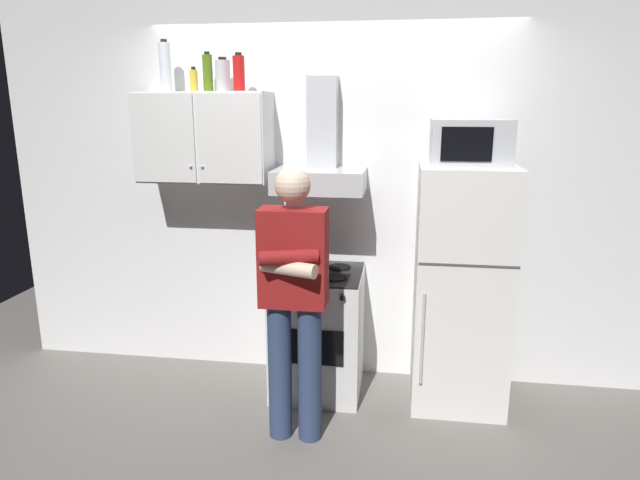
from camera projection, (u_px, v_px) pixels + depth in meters
name	position (u px, v px, depth m)	size (l,w,h in m)	color
ground_plane	(320.00, 407.00, 3.72)	(7.00, 7.00, 0.00)	slate
back_wall_tiled	(332.00, 193.00, 3.97)	(4.80, 0.10, 2.70)	white
upper_cabinet	(205.00, 137.00, 3.78)	(0.90, 0.37, 0.60)	silver
stove_oven	(318.00, 331.00, 3.86)	(0.60, 0.62, 0.87)	silver
range_hood	(321.00, 161.00, 3.70)	(0.60, 0.44, 0.75)	#B7BABF
refrigerator	(461.00, 288.00, 3.64)	(0.60, 0.62, 1.60)	white
microwave	(470.00, 142.00, 3.43)	(0.48, 0.37, 0.28)	#B7BABF
person_standing	(294.00, 296.00, 3.17)	(0.38, 0.33, 1.64)	navy
bottle_canister_steel	(223.00, 75.00, 3.69)	(0.10, 0.10, 0.22)	#B2B5BA
bottle_vodka_clear	(165.00, 67.00, 3.71)	(0.07, 0.07, 0.34)	silver
bottle_spice_jar	(194.00, 80.00, 3.69)	(0.05, 0.05, 0.16)	gold
bottle_soda_red	(239.00, 73.00, 3.61)	(0.08, 0.08, 0.24)	red
bottle_olive_oil	(208.00, 73.00, 3.70)	(0.07, 0.07, 0.26)	#4C6B19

